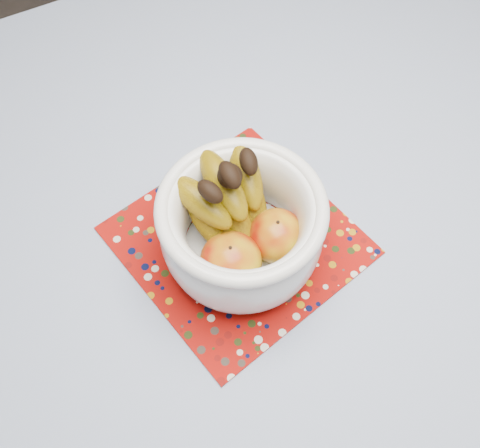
{
  "coord_description": "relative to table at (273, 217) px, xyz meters",
  "views": [
    {
      "loc": [
        -0.31,
        -0.45,
        1.57
      ],
      "look_at": [
        -0.11,
        -0.08,
        0.85
      ],
      "focal_mm": 42.0,
      "sensor_mm": 36.0,
      "label": 1
    }
  ],
  "objects": [
    {
      "name": "table",
      "position": [
        0.0,
        0.0,
        0.0
      ],
      "size": [
        1.2,
        1.2,
        0.75
      ],
      "color": "brown",
      "rests_on": "ground"
    },
    {
      "name": "placemat",
      "position": [
        -0.1,
        -0.05,
        0.09
      ],
      "size": [
        0.4,
        0.4,
        0.0
      ],
      "primitive_type": "cube",
      "rotation": [
        0.0,
        0.0,
        0.2
      ],
      "color": "#950C08",
      "rests_on": "tablecloth"
    },
    {
      "name": "tablecloth",
      "position": [
        0.0,
        0.0,
        0.08
      ],
      "size": [
        1.32,
        1.32,
        0.01
      ],
      "primitive_type": "cube",
      "color": "#6678AB",
      "rests_on": "table"
    },
    {
      "name": "fruit_bowl",
      "position": [
        -0.11,
        -0.07,
        0.18
      ],
      "size": [
        0.25,
        0.25,
        0.2
      ],
      "color": "white",
      "rests_on": "placemat"
    }
  ]
}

